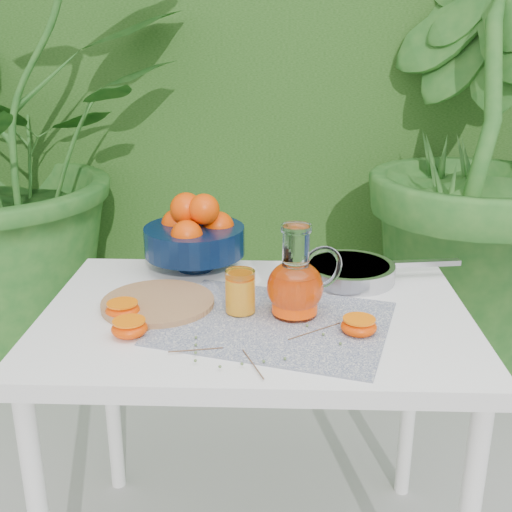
{
  "coord_description": "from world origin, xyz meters",
  "views": [
    {
      "loc": [
        0.12,
        -1.46,
        1.37
      ],
      "look_at": [
        0.07,
        -0.06,
        0.88
      ],
      "focal_mm": 45.0,
      "sensor_mm": 36.0,
      "label": 1
    }
  ],
  "objects_px": {
    "cutting_board": "(158,303)",
    "saute_pan": "(350,271)",
    "white_table": "(256,342)",
    "fruit_bowl": "(195,234)",
    "juice_pitcher": "(296,284)"
  },
  "relations": [
    {
      "from": "white_table",
      "to": "fruit_bowl",
      "type": "height_order",
      "value": "fruit_bowl"
    },
    {
      "from": "fruit_bowl",
      "to": "juice_pitcher",
      "type": "height_order",
      "value": "juice_pitcher"
    },
    {
      "from": "white_table",
      "to": "saute_pan",
      "type": "bearing_deg",
      "value": 40.81
    },
    {
      "from": "saute_pan",
      "to": "cutting_board",
      "type": "bearing_deg",
      "value": -157.98
    },
    {
      "from": "cutting_board",
      "to": "saute_pan",
      "type": "distance_m",
      "value": 0.51
    },
    {
      "from": "fruit_bowl",
      "to": "juice_pitcher",
      "type": "bearing_deg",
      "value": -48.67
    },
    {
      "from": "cutting_board",
      "to": "juice_pitcher",
      "type": "xyz_separation_m",
      "value": [
        0.33,
        -0.04,
        0.07
      ]
    },
    {
      "from": "fruit_bowl",
      "to": "saute_pan",
      "type": "height_order",
      "value": "fruit_bowl"
    },
    {
      "from": "juice_pitcher",
      "to": "white_table",
      "type": "bearing_deg",
      "value": 165.64
    },
    {
      "from": "white_table",
      "to": "fruit_bowl",
      "type": "relative_size",
      "value": 3.16
    },
    {
      "from": "cutting_board",
      "to": "white_table",
      "type": "bearing_deg",
      "value": -3.97
    },
    {
      "from": "juice_pitcher",
      "to": "fruit_bowl",
      "type": "bearing_deg",
      "value": 131.33
    },
    {
      "from": "white_table",
      "to": "saute_pan",
      "type": "height_order",
      "value": "saute_pan"
    },
    {
      "from": "white_table",
      "to": "fruit_bowl",
      "type": "bearing_deg",
      "value": 121.98
    },
    {
      "from": "cutting_board",
      "to": "saute_pan",
      "type": "height_order",
      "value": "saute_pan"
    }
  ]
}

